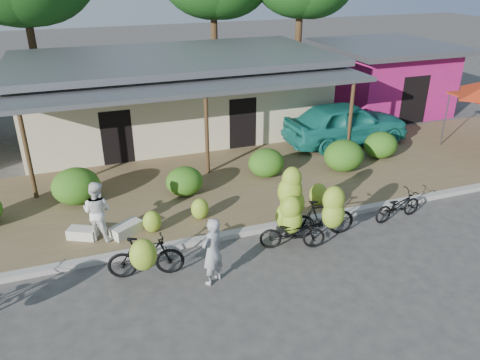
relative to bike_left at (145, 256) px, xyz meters
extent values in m
plane|color=#403E3C|center=(3.02, -0.92, -0.63)|extent=(100.00, 100.00, 0.00)
cube|color=olive|center=(3.02, 4.08, -0.57)|extent=(60.00, 6.00, 0.12)
cube|color=#A8A399|center=(3.02, 1.08, -0.56)|extent=(60.00, 0.25, 0.15)
cube|color=beige|center=(3.02, 10.08, 0.92)|extent=(12.00, 6.00, 3.10)
cube|color=slate|center=(3.02, 10.08, 2.59)|extent=(13.00, 7.00, 0.25)
cube|color=black|center=(3.02, 7.13, 0.47)|extent=(1.40, 0.12, 2.20)
cube|color=slate|center=(3.02, 6.08, 2.27)|extent=(13.00, 2.00, 0.15)
cylinder|color=#48371D|center=(-2.58, 5.18, 0.79)|extent=(0.14, 0.14, 2.85)
cylinder|color=#48371D|center=(3.02, 5.18, 0.79)|extent=(0.14, 0.14, 2.85)
cylinder|color=#48371D|center=(8.62, 5.18, 0.79)|extent=(0.14, 0.14, 2.85)
cube|color=#BD1D68|center=(13.52, 10.08, 0.87)|extent=(5.00, 5.00, 3.00)
cube|color=slate|center=(13.52, 10.08, 2.49)|extent=(6.00, 6.00, 0.25)
cube|color=black|center=(13.52, 7.63, 0.47)|extent=(1.40, 0.12, 2.20)
cylinder|color=#48371D|center=(-2.48, 15.08, 2.88)|extent=(0.36, 0.36, 7.03)
cylinder|color=#48371D|center=(6.52, 15.58, 2.67)|extent=(0.36, 0.36, 6.62)
cylinder|color=#48371D|center=(10.52, 13.58, 2.59)|extent=(0.36, 0.36, 6.44)
ellipsoid|color=#255D15|center=(-1.35, 4.36, 0.04)|extent=(1.43, 1.29, 1.12)
ellipsoid|color=#255D15|center=(1.86, 3.80, -0.06)|extent=(1.17, 1.05, 0.91)
ellipsoid|color=#255D15|center=(4.82, 4.22, -0.03)|extent=(1.24, 1.12, 0.97)
ellipsoid|color=#255D15|center=(7.55, 3.75, 0.04)|extent=(1.41, 1.27, 1.10)
ellipsoid|color=#255D15|center=(9.50, 4.33, -0.02)|extent=(1.26, 1.13, 0.98)
cylinder|color=#59595E|center=(12.60, 4.59, 0.54)|extent=(0.05, 0.05, 2.10)
imported|color=black|center=(0.02, 0.12, -0.09)|extent=(1.86, 0.83, 1.08)
ellipsoid|color=#9CB22C|center=(-0.10, -0.52, 0.39)|extent=(0.60, 0.51, 0.76)
imported|color=black|center=(3.79, 0.04, -0.19)|extent=(1.80, 1.08, 0.89)
ellipsoid|color=#9CB22C|center=(3.91, 0.58, 0.01)|extent=(0.69, 0.59, 0.86)
ellipsoid|color=#9CB22C|center=(4.01, 0.55, 0.38)|extent=(0.67, 0.57, 0.84)
ellipsoid|color=#9CB22C|center=(3.93, 0.57, 0.76)|extent=(0.67, 0.57, 0.84)
ellipsoid|color=#9CB22C|center=(3.96, 0.56, 1.10)|extent=(0.53, 0.45, 0.66)
ellipsoid|color=#9CB22C|center=(3.86, 0.23, 0.06)|extent=(0.57, 0.49, 0.72)
ellipsoid|color=#9CB22C|center=(3.82, 0.24, 0.44)|extent=(0.55, 0.47, 0.69)
imported|color=black|center=(4.79, 0.29, -0.08)|extent=(1.90, 0.73, 1.11)
ellipsoid|color=#9CB22C|center=(4.71, -0.36, 0.39)|extent=(0.60, 0.51, 0.75)
ellipsoid|color=#9CB22C|center=(4.72, -0.31, 0.79)|extent=(0.58, 0.49, 0.72)
imported|color=black|center=(7.33, 0.38, -0.21)|extent=(1.68, 0.76, 0.85)
ellipsoid|color=#9CB22C|center=(0.48, 1.88, -0.20)|extent=(0.51, 0.43, 0.63)
ellipsoid|color=#9CB22C|center=(1.89, 2.13, -0.20)|extent=(0.51, 0.43, 0.64)
ellipsoid|color=#9CB22C|center=(5.48, 1.75, -0.17)|extent=(0.56, 0.47, 0.70)
cube|color=beige|center=(-0.20, 2.00, -0.36)|extent=(0.93, 0.79, 0.30)
cube|color=beige|center=(-1.33, 2.21, -0.37)|extent=(0.84, 0.68, 0.28)
imported|color=#989898|center=(1.43, -0.64, 0.21)|extent=(0.74, 0.67, 1.69)
imported|color=white|center=(-0.88, 2.03, 0.31)|extent=(1.01, 0.97, 1.65)
imported|color=#1B796D|center=(9.05, 6.08, 0.35)|extent=(5.09, 2.13, 1.72)
camera|label=1|loc=(-1.02, -9.26, 6.19)|focal=35.00mm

